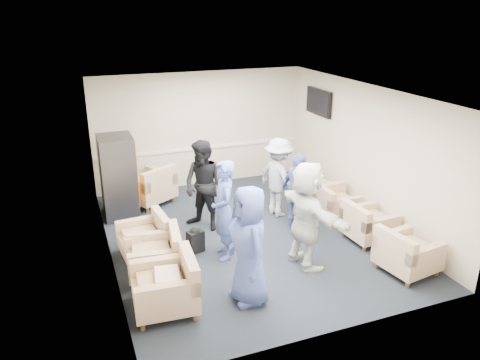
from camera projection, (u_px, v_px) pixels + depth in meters
name	position (u px, v px, depth m)	size (l,w,h in m)	color
floor	(247.00, 235.00, 8.85)	(6.00, 6.00, 0.00)	black
ceiling	(248.00, 93.00, 7.91)	(6.00, 6.00, 0.00)	white
back_wall	(201.00, 130.00, 11.01)	(5.00, 0.02, 2.70)	#C1B5A0
front_wall	(338.00, 242.00, 5.76)	(5.00, 0.02, 2.70)	#C1B5A0
left_wall	(104.00, 186.00, 7.55)	(0.02, 6.00, 2.70)	#C1B5A0
right_wall	(365.00, 153.00, 9.22)	(0.02, 6.00, 2.70)	#C1B5A0
chair_rail	(201.00, 148.00, 11.15)	(4.98, 0.04, 0.06)	silver
tv	(319.00, 102.00, 10.53)	(0.10, 1.00, 0.58)	black
armchair_left_near	(169.00, 288.00, 6.59)	(0.94, 0.94, 0.70)	tan
armchair_left_mid	(158.00, 257.00, 7.45)	(0.93, 0.93, 0.66)	tan
armchair_left_far	(147.00, 239.00, 8.06)	(0.85, 0.85, 0.63)	tan
armchair_right_near	(406.00, 255.00, 7.52)	(0.93, 0.93, 0.65)	tan
armchair_right_midnear	(366.00, 225.00, 8.56)	(0.83, 0.83, 0.63)	tan
armchair_right_midfar	(334.00, 205.00, 9.48)	(0.75, 0.75, 0.60)	tan
armchair_right_far	(315.00, 192.00, 10.00)	(0.98, 0.98, 0.69)	tan
armchair_corner	(150.00, 188.00, 10.18)	(1.26, 1.26, 0.73)	tan
vending_machine	(118.00, 177.00, 9.44)	(0.69, 0.80, 1.69)	#4A4A51
backpack	(195.00, 239.00, 8.20)	(0.32, 0.27, 0.47)	black
pillow	(167.00, 277.00, 6.53)	(0.44, 0.33, 0.13)	white
person_front_left	(249.00, 246.00, 6.63)	(0.87, 0.57, 1.78)	#4558A7
person_mid_left	(224.00, 210.00, 7.83)	(0.63, 0.42, 1.74)	#4558A7
person_back_left	(204.00, 186.00, 8.86)	(0.85, 0.67, 1.76)	black
person_back_right	(279.00, 177.00, 9.48)	(1.06, 0.61, 1.63)	silver
person_mid_right	(298.00, 194.00, 8.77)	(0.91, 0.38, 1.55)	#4558A7
person_front_right	(307.00, 215.00, 7.56)	(1.68, 0.54, 1.81)	silver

